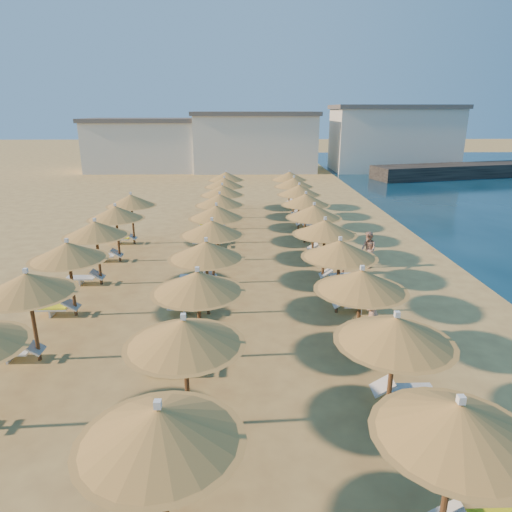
{
  "coord_description": "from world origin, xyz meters",
  "views": [
    {
      "loc": [
        -0.79,
        -15.32,
        7.51
      ],
      "look_at": [
        -0.3,
        4.0,
        1.3
      ],
      "focal_mm": 32.0,
      "sensor_mm": 36.0,
      "label": 1
    }
  ],
  "objects_px": {
    "jetty": "(491,169)",
    "beachgoer_c": "(341,258)",
    "beachgoer_b": "(368,250)",
    "parasol_row_west": "(212,229)",
    "beachgoer_a": "(373,312)",
    "parasol_row_east": "(325,228)"
  },
  "relations": [
    {
      "from": "jetty",
      "to": "beachgoer_c",
      "type": "distance_m",
      "value": 41.68
    },
    {
      "from": "beachgoer_b",
      "to": "beachgoer_c",
      "type": "xyz_separation_m",
      "value": [
        -1.55,
        -0.98,
        -0.08
      ]
    },
    {
      "from": "parasol_row_west",
      "to": "beachgoer_c",
      "type": "bearing_deg",
      "value": 9.97
    },
    {
      "from": "beachgoer_a",
      "to": "parasol_row_west",
      "type": "bearing_deg",
      "value": -120.2
    },
    {
      "from": "parasol_row_west",
      "to": "jetty",
      "type": "bearing_deg",
      "value": 48.36
    },
    {
      "from": "parasol_row_east",
      "to": "parasol_row_west",
      "type": "xyz_separation_m",
      "value": [
        -4.95,
        0.0,
        0.0
      ]
    },
    {
      "from": "jetty",
      "to": "beachgoer_b",
      "type": "distance_m",
      "value": 39.97
    },
    {
      "from": "parasol_row_west",
      "to": "beachgoer_b",
      "type": "distance_m",
      "value": 7.96
    },
    {
      "from": "parasol_row_west",
      "to": "beachgoer_c",
      "type": "relative_size",
      "value": 21.61
    },
    {
      "from": "jetty",
      "to": "parasol_row_east",
      "type": "xyz_separation_m",
      "value": [
        -25.78,
        -34.58,
        1.78
      ]
    },
    {
      "from": "jetty",
      "to": "beachgoer_c",
      "type": "height_order",
      "value": "beachgoer_c"
    },
    {
      "from": "parasol_row_east",
      "to": "beachgoer_c",
      "type": "xyz_separation_m",
      "value": [
        1.02,
        1.05,
        -1.71
      ]
    },
    {
      "from": "parasol_row_east",
      "to": "beachgoer_a",
      "type": "distance_m",
      "value": 5.55
    },
    {
      "from": "parasol_row_west",
      "to": "beachgoer_c",
      "type": "distance_m",
      "value": 6.31
    },
    {
      "from": "beachgoer_a",
      "to": "jetty",
      "type": "bearing_deg",
      "value": 159.9
    },
    {
      "from": "jetty",
      "to": "parasol_row_west",
      "type": "bearing_deg",
      "value": -145.9
    },
    {
      "from": "parasol_row_west",
      "to": "beachgoer_a",
      "type": "relative_size",
      "value": 19.65
    },
    {
      "from": "parasol_row_east",
      "to": "jetty",
      "type": "bearing_deg",
      "value": 53.29
    },
    {
      "from": "beachgoer_b",
      "to": "beachgoer_c",
      "type": "relative_size",
      "value": 1.1
    },
    {
      "from": "jetty",
      "to": "parasol_row_east",
      "type": "distance_m",
      "value": 43.17
    },
    {
      "from": "jetty",
      "to": "beachgoer_c",
      "type": "xyz_separation_m",
      "value": [
        -24.76,
        -33.53,
        0.07
      ]
    },
    {
      "from": "parasol_row_east",
      "to": "parasol_row_west",
      "type": "height_order",
      "value": "same"
    }
  ]
}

